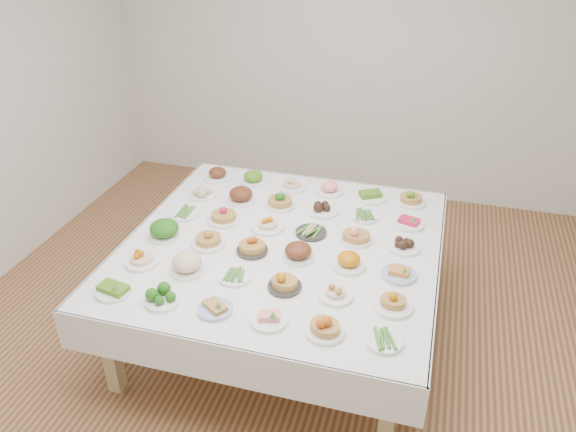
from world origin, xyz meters
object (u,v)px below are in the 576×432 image
(display_table, at_px, (282,251))
(dish_0, at_px, (113,288))
(dish_35, at_px, (411,196))
(dish_18, at_px, (185,213))

(display_table, relative_size, dish_0, 10.13)
(display_table, bearing_deg, dish_35, 45.63)
(dish_0, distance_m, dish_35, 2.29)
(dish_0, relative_size, dish_35, 0.94)
(dish_0, height_order, dish_18, dish_0)
(display_table, bearing_deg, dish_0, -134.91)
(dish_18, distance_m, dish_35, 1.72)
(display_table, bearing_deg, dish_18, 168.51)
(dish_18, relative_size, dish_35, 0.98)
(display_table, height_order, dish_0, dish_0)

